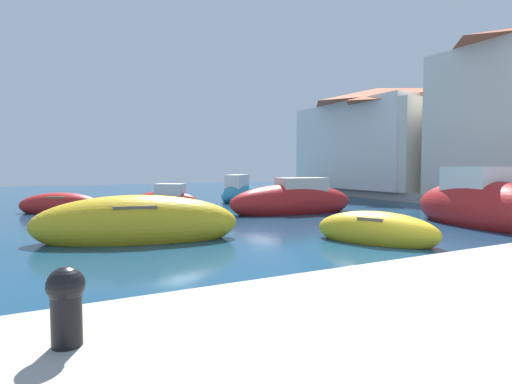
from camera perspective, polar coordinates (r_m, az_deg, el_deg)
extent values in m
plane|color=navy|center=(10.54, 21.57, -7.42)|extent=(80.00, 80.00, 0.00)
cube|color=#ADA89E|center=(24.51, 30.73, -0.97)|extent=(6.00, 32.00, 0.50)
ellipsoid|color=#B21E1E|center=(17.64, 4.93, -1.46)|extent=(5.68, 2.26, 1.56)
cube|color=beige|center=(17.80, 6.21, 1.02)|extent=(2.12, 1.29, 0.57)
ellipsoid|color=teal|center=(23.84, -2.31, -0.34)|extent=(4.02, 4.10, 1.28)
cube|color=white|center=(23.48, -2.58, 1.45)|extent=(1.93, 1.96, 0.75)
ellipsoid|color=gold|center=(11.48, -15.85, -4.26)|extent=(5.55, 3.04, 1.56)
cube|color=brown|center=(11.43, -15.89, -1.74)|extent=(1.38, 1.61, 0.08)
ellipsoid|color=#B21E1E|center=(19.55, -25.09, -1.67)|extent=(3.55, 2.47, 1.10)
cube|color=brown|center=(19.52, -25.11, -0.59)|extent=(1.01, 1.16, 0.08)
ellipsoid|color=#3F3F47|center=(26.41, 6.99, -0.17)|extent=(3.36, 1.84, 0.98)
cube|color=brown|center=(26.39, 6.99, 0.55)|extent=(0.83, 1.00, 0.08)
ellipsoid|color=#B21E1E|center=(15.67, 28.88, -2.14)|extent=(3.06, 6.13, 1.92)
cube|color=white|center=(15.93, 27.74, 1.56)|extent=(1.70, 2.03, 0.83)
ellipsoid|color=gold|center=(11.23, 15.95, -5.16)|extent=(2.45, 3.38, 1.04)
cube|color=brown|center=(11.18, 15.98, -3.38)|extent=(1.11, 0.98, 0.08)
ellipsoid|color=#B21E1E|center=(20.98, -12.23, -1.19)|extent=(3.26, 2.94, 0.95)
cube|color=white|center=(20.84, -11.57, 0.34)|extent=(1.55, 1.46, 0.56)
cube|color=silver|center=(28.54, 19.29, 5.71)|extent=(6.29, 6.36, 5.29)
pyramid|color=#B25638|center=(28.85, 19.43, 12.10)|extent=(6.67, 6.75, 1.13)
cube|color=white|center=(30.20, 16.01, 5.93)|extent=(6.57, 9.88, 5.60)
pyramid|color=#B25638|center=(30.54, 16.12, 12.30)|extent=(6.96, 10.48, 1.18)
cylinder|color=black|center=(3.86, -24.33, -15.39)|extent=(0.24, 0.24, 0.45)
sphere|color=black|center=(3.78, -24.44, -11.44)|extent=(0.30, 0.30, 0.30)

